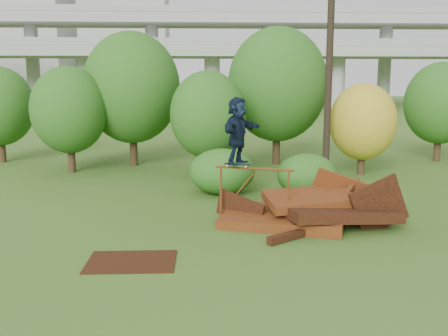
{
  "coord_description": "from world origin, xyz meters",
  "views": [
    {
      "loc": [
        -1.41,
        -12.08,
        4.07
      ],
      "look_at": [
        -0.8,
        2.0,
        1.6
      ],
      "focal_mm": 40.0,
      "sensor_mm": 36.0,
      "label": 1
    }
  ],
  "objects_px": {
    "flat_plate": "(131,262)",
    "utility_pole": "(330,53)",
    "scrap_pile": "(309,212)",
    "skater": "(238,131)"
  },
  "relations": [
    {
      "from": "flat_plate",
      "to": "utility_pole",
      "type": "distance_m",
      "value": 12.72
    },
    {
      "from": "flat_plate",
      "to": "scrap_pile",
      "type": "bearing_deg",
      "value": 31.2
    },
    {
      "from": "flat_plate",
      "to": "utility_pole",
      "type": "xyz_separation_m",
      "value": [
        6.77,
        9.45,
        5.16
      ]
    },
    {
      "from": "scrap_pile",
      "to": "skater",
      "type": "relative_size",
      "value": 2.87
    },
    {
      "from": "utility_pole",
      "to": "flat_plate",
      "type": "bearing_deg",
      "value": -125.63
    },
    {
      "from": "scrap_pile",
      "to": "flat_plate",
      "type": "bearing_deg",
      "value": -148.8
    },
    {
      "from": "skater",
      "to": "utility_pole",
      "type": "xyz_separation_m",
      "value": [
        4.14,
        6.27,
        2.5
      ]
    },
    {
      "from": "skater",
      "to": "utility_pole",
      "type": "distance_m",
      "value": 7.91
    },
    {
      "from": "skater",
      "to": "flat_plate",
      "type": "height_order",
      "value": "skater"
    },
    {
      "from": "scrap_pile",
      "to": "skater",
      "type": "xyz_separation_m",
      "value": [
        -2.04,
        0.35,
        2.3
      ]
    }
  ]
}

